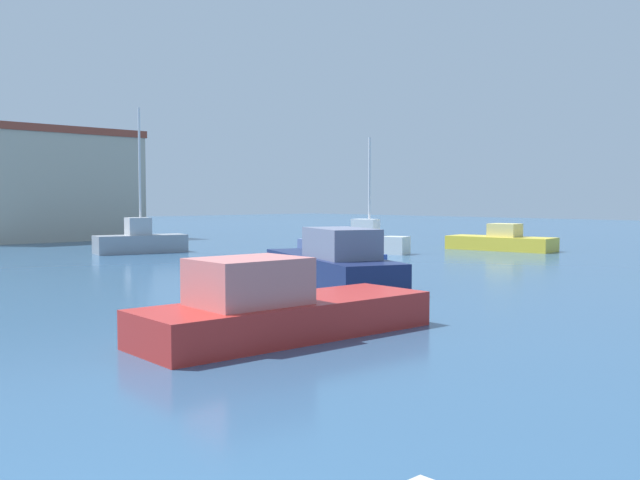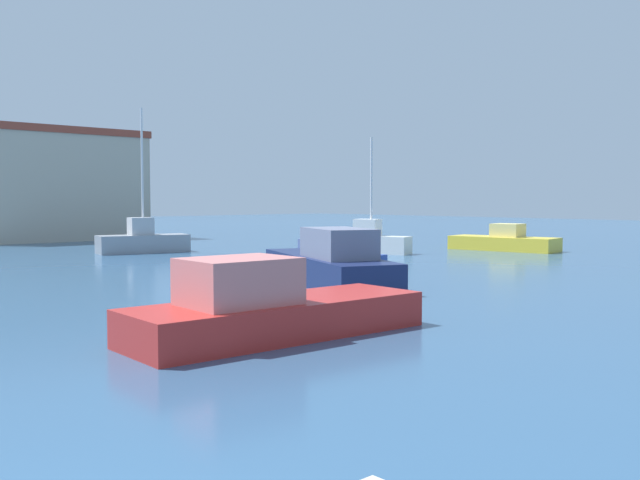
{
  "view_description": "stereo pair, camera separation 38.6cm",
  "coord_description": "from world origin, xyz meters",
  "px_view_note": "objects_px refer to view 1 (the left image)",
  "views": [
    {
      "loc": [
        -1.4,
        -4.38,
        2.91
      ],
      "look_at": [
        19.05,
        17.37,
        1.16
      ],
      "focal_mm": 39.45,
      "sensor_mm": 36.0,
      "label": 1
    },
    {
      "loc": [
        -1.12,
        -4.64,
        2.91
      ],
      "look_at": [
        19.05,
        17.37,
        1.16
      ],
      "focal_mm": 39.45,
      "sensor_mm": 36.0,
      "label": 2
    }
  ],
  "objects_px": {
    "sailboat_white_outer_mooring": "(369,240)",
    "motorboat_red_distant_east": "(279,310)",
    "motorboat_blue_behind_lamppost": "(330,256)",
    "motorboat_navy_inner_mooring": "(332,264)",
    "motorboat_yellow_far_left": "(501,241)",
    "sailboat_grey_mid_harbor": "(140,241)"
  },
  "relations": [
    {
      "from": "sailboat_white_outer_mooring",
      "to": "motorboat_red_distant_east",
      "type": "height_order",
      "value": "sailboat_white_outer_mooring"
    },
    {
      "from": "sailboat_white_outer_mooring",
      "to": "motorboat_blue_behind_lamppost",
      "type": "distance_m",
      "value": 7.22
    },
    {
      "from": "sailboat_white_outer_mooring",
      "to": "motorboat_navy_inner_mooring",
      "type": "height_order",
      "value": "sailboat_white_outer_mooring"
    },
    {
      "from": "motorboat_red_distant_east",
      "to": "motorboat_blue_behind_lamppost",
      "type": "height_order",
      "value": "motorboat_red_distant_east"
    },
    {
      "from": "sailboat_white_outer_mooring",
      "to": "motorboat_yellow_far_left",
      "type": "height_order",
      "value": "sailboat_white_outer_mooring"
    },
    {
      "from": "sailboat_white_outer_mooring",
      "to": "sailboat_grey_mid_harbor",
      "type": "bearing_deg",
      "value": 136.1
    },
    {
      "from": "motorboat_blue_behind_lamppost",
      "to": "motorboat_red_distant_east",
      "type": "bearing_deg",
      "value": -137.81
    },
    {
      "from": "motorboat_red_distant_east",
      "to": "sailboat_white_outer_mooring",
      "type": "bearing_deg",
      "value": 38.18
    },
    {
      "from": "sailboat_white_outer_mooring",
      "to": "motorboat_yellow_far_left",
      "type": "relative_size",
      "value": 0.99
    },
    {
      "from": "sailboat_white_outer_mooring",
      "to": "sailboat_grey_mid_harbor",
      "type": "distance_m",
      "value": 12.29
    },
    {
      "from": "sailboat_grey_mid_harbor",
      "to": "motorboat_navy_inner_mooring",
      "type": "bearing_deg",
      "value": -97.35
    },
    {
      "from": "motorboat_red_distant_east",
      "to": "motorboat_blue_behind_lamppost",
      "type": "relative_size",
      "value": 1.38
    },
    {
      "from": "motorboat_navy_inner_mooring",
      "to": "motorboat_blue_behind_lamppost",
      "type": "relative_size",
      "value": 1.63
    },
    {
      "from": "motorboat_yellow_far_left",
      "to": "motorboat_navy_inner_mooring",
      "type": "bearing_deg",
      "value": -164.96
    },
    {
      "from": "sailboat_white_outer_mooring",
      "to": "motorboat_yellow_far_left",
      "type": "bearing_deg",
      "value": -27.66
    },
    {
      "from": "sailboat_grey_mid_harbor",
      "to": "motorboat_blue_behind_lamppost",
      "type": "relative_size",
      "value": 1.6
    },
    {
      "from": "motorboat_yellow_far_left",
      "to": "motorboat_blue_behind_lamppost",
      "type": "distance_m",
      "value": 13.37
    },
    {
      "from": "motorboat_red_distant_east",
      "to": "sailboat_grey_mid_harbor",
      "type": "distance_m",
      "value": 24.78
    },
    {
      "from": "motorboat_navy_inner_mooring",
      "to": "motorboat_yellow_far_left",
      "type": "relative_size",
      "value": 1.28
    },
    {
      "from": "motorboat_red_distant_east",
      "to": "sailboat_grey_mid_harbor",
      "type": "relative_size",
      "value": 0.87
    },
    {
      "from": "sailboat_grey_mid_harbor",
      "to": "motorboat_blue_behind_lamppost",
      "type": "distance_m",
      "value": 12.31
    },
    {
      "from": "motorboat_navy_inner_mooring",
      "to": "motorboat_yellow_far_left",
      "type": "height_order",
      "value": "motorboat_navy_inner_mooring"
    }
  ]
}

